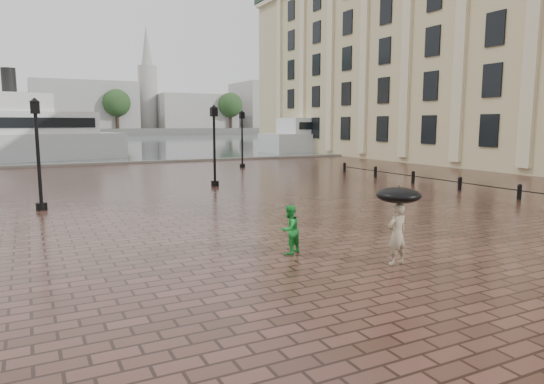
{
  "coord_description": "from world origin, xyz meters",
  "views": [
    {
      "loc": [
        -6.38,
        -11.74,
        3.52
      ],
      "look_at": [
        0.36,
        1.6,
        1.4
      ],
      "focal_mm": 32.0,
      "sensor_mm": 36.0,
      "label": 1
    }
  ],
  "objects_px": {
    "street_lamps": "(121,144)",
    "child_pedestrian": "(290,230)",
    "adult_pedestrian": "(397,234)",
    "ferry_far": "(350,132)"
  },
  "relations": [
    {
      "from": "street_lamps",
      "to": "ferry_far",
      "type": "distance_m",
      "value": 39.89
    },
    {
      "from": "street_lamps",
      "to": "child_pedestrian",
      "type": "relative_size",
      "value": 15.91
    },
    {
      "from": "adult_pedestrian",
      "to": "child_pedestrian",
      "type": "height_order",
      "value": "adult_pedestrian"
    },
    {
      "from": "street_lamps",
      "to": "ferry_far",
      "type": "xyz_separation_m",
      "value": [
        32.73,
        22.8,
        0.02
      ]
    },
    {
      "from": "child_pedestrian",
      "to": "ferry_far",
      "type": "bearing_deg",
      "value": -152.27
    },
    {
      "from": "street_lamps",
      "to": "child_pedestrian",
      "type": "distance_m",
      "value": 18.13
    },
    {
      "from": "child_pedestrian",
      "to": "street_lamps",
      "type": "bearing_deg",
      "value": -110.48
    },
    {
      "from": "street_lamps",
      "to": "adult_pedestrian",
      "type": "relative_size",
      "value": 13.76
    },
    {
      "from": "street_lamps",
      "to": "adult_pedestrian",
      "type": "bearing_deg",
      "value": -80.77
    },
    {
      "from": "street_lamps",
      "to": "ferry_far",
      "type": "height_order",
      "value": "ferry_far"
    }
  ]
}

